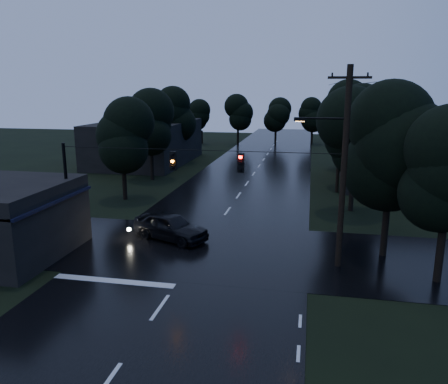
% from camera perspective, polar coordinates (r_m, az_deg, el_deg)
% --- Properties ---
extents(main_road, '(12.00, 120.00, 0.02)m').
position_cam_1_polar(main_road, '(42.10, 3.01, 1.10)').
color(main_road, black).
rests_on(main_road, ground).
extents(cross_street, '(60.00, 9.00, 0.02)m').
position_cam_1_polar(cross_street, '(25.09, -2.99, -7.43)').
color(cross_street, black).
rests_on(cross_street, ground).
extents(building_far_right, '(10.00, 14.00, 4.40)m').
position_cam_1_polar(building_far_right, '(45.96, 21.39, 4.02)').
color(building_far_right, black).
rests_on(building_far_right, ground).
extents(building_far_left, '(10.00, 16.00, 5.00)m').
position_cam_1_polar(building_far_left, '(54.85, -10.11, 6.41)').
color(building_far_left, black).
rests_on(building_far_left, ground).
extents(utility_pole_main, '(3.50, 0.30, 10.00)m').
position_cam_1_polar(utility_pole_main, '(22.09, 15.18, 3.41)').
color(utility_pole_main, black).
rests_on(utility_pole_main, ground).
extents(utility_pole_far, '(2.00, 0.30, 7.50)m').
position_cam_1_polar(utility_pole_far, '(39.13, 14.82, 5.52)').
color(utility_pole_far, black).
rests_on(utility_pole_far, ground).
extents(anchor_pole_left, '(0.18, 0.18, 6.00)m').
position_cam_1_polar(anchor_pole_left, '(26.17, -19.76, -0.47)').
color(anchor_pole_left, black).
rests_on(anchor_pole_left, ground).
extents(span_signals, '(15.00, 0.37, 1.12)m').
position_cam_1_polar(span_signals, '(22.65, -2.41, 4.06)').
color(span_signals, black).
rests_on(span_signals, ground).
extents(tree_corner_near, '(4.48, 4.48, 9.44)m').
position_cam_1_polar(tree_corner_near, '(24.27, 21.13, 5.59)').
color(tree_corner_near, black).
rests_on(tree_corner_near, ground).
extents(tree_left_a, '(3.92, 3.92, 8.26)m').
position_cam_1_polar(tree_left_a, '(36.13, -13.19, 7.17)').
color(tree_left_a, black).
rests_on(tree_left_a, ground).
extents(tree_left_b, '(4.20, 4.20, 8.85)m').
position_cam_1_polar(tree_left_b, '(43.69, -9.61, 8.83)').
color(tree_left_b, black).
rests_on(tree_left_b, ground).
extents(tree_left_c, '(4.48, 4.48, 9.44)m').
position_cam_1_polar(tree_left_c, '(53.29, -6.39, 10.11)').
color(tree_left_c, black).
rests_on(tree_left_c, ground).
extents(tree_right_a, '(4.20, 4.20, 8.85)m').
position_cam_1_polar(tree_right_a, '(33.05, 16.80, 7.08)').
color(tree_right_a, black).
rests_on(tree_right_a, ground).
extents(tree_right_b, '(4.48, 4.48, 9.44)m').
position_cam_1_polar(tree_right_b, '(41.01, 16.67, 8.71)').
color(tree_right_b, black).
rests_on(tree_right_b, ground).
extents(tree_right_c, '(4.76, 4.76, 10.03)m').
position_cam_1_polar(tree_right_c, '(50.98, 16.39, 9.94)').
color(tree_right_c, black).
rests_on(tree_right_c, ground).
extents(car, '(5.20, 3.62, 1.65)m').
position_cam_1_polar(car, '(26.54, -6.99, -4.47)').
color(car, black).
rests_on(car, ground).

